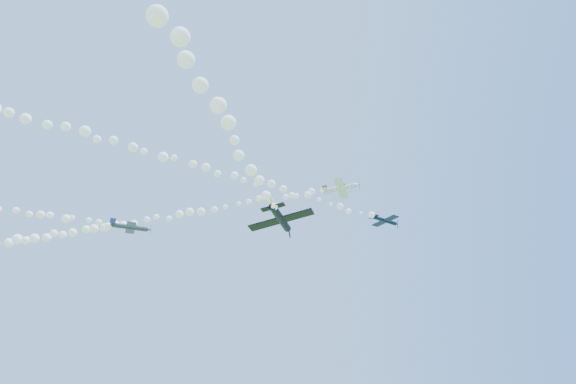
{
  "coord_description": "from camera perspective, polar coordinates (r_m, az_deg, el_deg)",
  "views": [
    {
      "loc": [
        -3.12,
        -68.65,
        2.0
      ],
      "look_at": [
        3.19,
        -3.16,
        46.64
      ],
      "focal_mm": 30.0,
      "sensor_mm": 36.0,
      "label": 1
    }
  ],
  "objects": [
    {
      "name": "plane_white",
      "position": [
        93.41,
        6.31,
        0.47
      ],
      "size": [
        7.4,
        7.83,
        2.01
      ],
      "rotation": [
        0.07,
        -0.04,
        -0.38
      ],
      "color": "white"
    },
    {
      "name": "smoke_trail_white",
      "position": [
        108.13,
        -17.62,
        -3.4
      ],
      "size": [
        79.12,
        32.91,
        3.13
      ],
      "primitive_type": null,
      "color": "white"
    },
    {
      "name": "plane_black",
      "position": [
        60.72,
        -0.86,
        -3.2
      ],
      "size": [
        8.37,
        7.97,
        2.33
      ],
      "rotation": [
        -0.14,
        -0.1,
        1.2
      ],
      "color": "black"
    },
    {
      "name": "plane_navy",
      "position": [
        92.59,
        11.42,
        -3.32
      ],
      "size": [
        6.27,
        6.59,
        2.01
      ],
      "rotation": [
        0.18,
        0.01,
        0.39
      ],
      "color": "black"
    },
    {
      "name": "smoke_trail_navy",
      "position": [
        77.2,
        -12.29,
        3.56
      ],
      "size": [
        69.25,
        29.93,
        2.56
      ],
      "primitive_type": null,
      "color": "white"
    },
    {
      "name": "plane_grey",
      "position": [
        89.94,
        -18.17,
        -3.98
      ],
      "size": [
        7.31,
        7.59,
        2.22
      ],
      "rotation": [
        0.24,
        -0.04,
        0.25
      ],
      "color": "#313548"
    }
  ]
}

